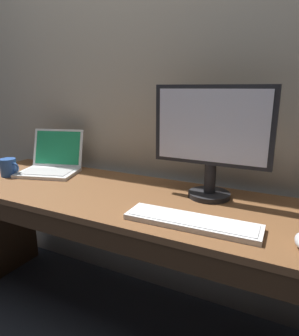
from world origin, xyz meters
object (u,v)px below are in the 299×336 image
external_monitor (211,137)px  wired_keyboard (192,222)px  laptop_white (51,165)px  coffee_mug (9,167)px

external_monitor → wired_keyboard: external_monitor is taller
laptop_white → external_monitor: (0.93, 0.00, 0.23)m
laptop_white → wired_keyboard: 1.00m
external_monitor → wired_keyboard: bearing=-85.1°
external_monitor → wired_keyboard: size_ratio=1.03×
coffee_mug → wired_keyboard: bearing=-6.6°
laptop_white → coffee_mug: (-0.16, -0.16, 0.00)m
laptop_white → coffee_mug: 0.22m
laptop_white → coffee_mug: laptop_white is taller
external_monitor → coffee_mug: 1.12m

